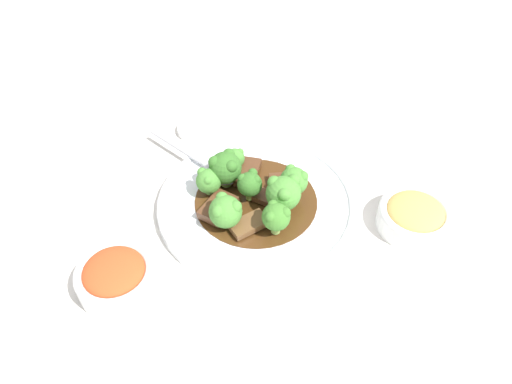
# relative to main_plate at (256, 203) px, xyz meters

# --- Properties ---
(ground_plane) EXTENTS (4.00, 4.00, 0.00)m
(ground_plane) POSITION_rel_main_plate_xyz_m (0.00, 0.00, -0.01)
(ground_plane) COLOR silver
(main_plate) EXTENTS (0.31, 0.31, 0.02)m
(main_plate) POSITION_rel_main_plate_xyz_m (0.00, 0.00, 0.00)
(main_plate) COLOR white
(main_plate) RESTS_ON ground_plane
(beef_strip_0) EXTENTS (0.04, 0.06, 0.01)m
(beef_strip_0) POSITION_rel_main_plate_xyz_m (-0.02, 0.05, 0.01)
(beef_strip_0) COLOR #56331E
(beef_strip_0) RESTS_ON main_plate
(beef_strip_1) EXTENTS (0.05, 0.04, 0.01)m
(beef_strip_1) POSITION_rel_main_plate_xyz_m (0.02, -0.00, 0.01)
(beef_strip_1) COLOR #56331E
(beef_strip_1) RESTS_ON main_plate
(beef_strip_2) EXTENTS (0.06, 0.07, 0.01)m
(beef_strip_2) POSITION_rel_main_plate_xyz_m (-0.05, -0.04, 0.02)
(beef_strip_2) COLOR #56331E
(beef_strip_2) RESTS_ON main_plate
(beef_strip_3) EXTENTS (0.04, 0.06, 0.01)m
(beef_strip_3) POSITION_rel_main_plate_xyz_m (0.03, 0.03, 0.01)
(beef_strip_3) COLOR #56331E
(beef_strip_3) RESTS_ON main_plate
(beef_strip_4) EXTENTS (0.06, 0.06, 0.01)m
(beef_strip_4) POSITION_rel_main_plate_xyz_m (-0.00, -0.06, 0.01)
(beef_strip_4) COLOR brown
(beef_strip_4) RESTS_ON main_plate
(broccoli_floret_0) EXTENTS (0.04, 0.04, 0.05)m
(broccoli_floret_0) POSITION_rel_main_plate_xyz_m (0.04, -0.06, 0.04)
(broccoli_floret_0) COLOR #8EB756
(broccoli_floret_0) RESTS_ON main_plate
(broccoli_floret_1) EXTENTS (0.05, 0.05, 0.06)m
(broccoli_floret_1) POSITION_rel_main_plate_xyz_m (0.04, -0.02, 0.05)
(broccoli_floret_1) COLOR #8EB756
(broccoli_floret_1) RESTS_ON main_plate
(broccoli_floret_2) EXTENTS (0.04, 0.04, 0.05)m
(broccoli_floret_2) POSITION_rel_main_plate_xyz_m (-0.01, 0.00, 0.04)
(broccoli_floret_2) COLOR #7FA84C
(broccoli_floret_2) RESTS_ON main_plate
(broccoli_floret_3) EXTENTS (0.04, 0.04, 0.06)m
(broccoli_floret_3) POSITION_rel_main_plate_xyz_m (0.06, 0.02, 0.04)
(broccoli_floret_3) COLOR #7FA84C
(broccoli_floret_3) RESTS_ON main_plate
(broccoli_floret_4) EXTENTS (0.04, 0.04, 0.05)m
(broccoli_floret_4) POSITION_rel_main_plate_xyz_m (-0.08, 0.00, 0.04)
(broccoli_floret_4) COLOR #7FA84C
(broccoli_floret_4) RESTS_ON main_plate
(broccoli_floret_5) EXTENTS (0.05, 0.05, 0.06)m
(broccoli_floret_5) POSITION_rel_main_plate_xyz_m (-0.05, 0.02, 0.05)
(broccoli_floret_5) COLOR #7FA84C
(broccoli_floret_5) RESTS_ON main_plate
(broccoli_floret_6) EXTENTS (0.05, 0.05, 0.05)m
(broccoli_floret_6) POSITION_rel_main_plate_xyz_m (-0.03, -0.06, 0.04)
(broccoli_floret_6) COLOR #8EB756
(broccoli_floret_6) RESTS_ON main_plate
(broccoli_floret_7) EXTENTS (0.03, 0.03, 0.04)m
(broccoli_floret_7) POSITION_rel_main_plate_xyz_m (-0.05, 0.06, 0.03)
(broccoli_floret_7) COLOR #8EB756
(broccoli_floret_7) RESTS_ON main_plate
(broccoli_floret_8) EXTENTS (0.03, 0.03, 0.04)m
(broccoli_floret_8) POSITION_rel_main_plate_xyz_m (-0.06, 0.05, 0.03)
(broccoli_floret_8) COLOR #7FA84C
(broccoli_floret_8) RESTS_ON main_plate
(serving_spoon) EXTENTS (0.19, 0.13, 0.01)m
(serving_spoon) POSITION_rel_main_plate_xyz_m (-0.08, 0.05, 0.02)
(serving_spoon) COLOR #B7B7BC
(serving_spoon) RESTS_ON main_plate
(side_bowl_kimchi) EXTENTS (0.11, 0.11, 0.05)m
(side_bowl_kimchi) POSITION_rel_main_plate_xyz_m (-0.16, -0.19, 0.02)
(side_bowl_kimchi) COLOR white
(side_bowl_kimchi) RESTS_ON ground_plane
(side_bowl_appetizer) EXTENTS (0.11, 0.11, 0.04)m
(side_bowl_appetizer) POSITION_rel_main_plate_xyz_m (0.24, 0.01, 0.01)
(side_bowl_appetizer) COLOR white
(side_bowl_appetizer) RESTS_ON ground_plane
(sauce_dish) EXTENTS (0.07, 0.07, 0.01)m
(sauce_dish) POSITION_rel_main_plate_xyz_m (-0.15, 0.17, -0.00)
(sauce_dish) COLOR white
(sauce_dish) RESTS_ON ground_plane
(paper_napkin) EXTENTS (0.14, 0.11, 0.01)m
(paper_napkin) POSITION_rel_main_plate_xyz_m (-0.13, 0.21, -0.01)
(paper_napkin) COLOR silver
(paper_napkin) RESTS_ON ground_plane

